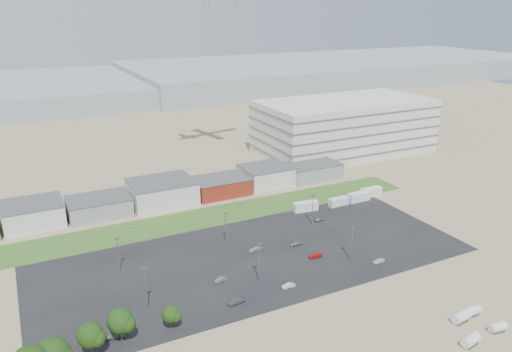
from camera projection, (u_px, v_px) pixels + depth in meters
ground at (273, 297)px, 120.20m from camera, size 700.00×700.00×0.00m
parking_lot at (254, 257)px, 139.21m from camera, size 120.00×50.00×0.01m
grass_strip at (197, 219)px, 164.09m from camera, size 160.00×16.00×0.02m
hills_backdrop at (129, 86)px, 401.68m from camera, size 700.00×200.00×9.00m
building_row at (131, 197)px, 171.59m from camera, size 170.00×20.00×8.00m
parking_garage at (344, 127)px, 234.66m from camera, size 80.00×40.00×25.00m
storage_tank_nw at (461, 317)px, 110.50m from camera, size 4.59×2.65×2.63m
storage_tank_ne at (472, 311)px, 112.83m from camera, size 4.07×2.11×2.42m
storage_tank_sw at (471, 340)px, 102.90m from camera, size 4.58×2.83×2.57m
storage_tank_se at (498, 327)px, 107.25m from camera, size 4.01×2.38×2.28m
box_trailer_a at (306, 206)px, 170.21m from camera, size 8.83×3.77×3.21m
box_trailer_b at (339, 202)px, 174.82m from camera, size 7.54×2.62×2.79m
box_trailer_c at (359, 197)px, 178.65m from camera, size 8.59×2.83×3.20m
box_trailer_d at (371, 192)px, 183.18m from camera, size 8.55×2.77×3.19m
tree_mid at (90, 337)px, 99.08m from camera, size 5.60×5.60×8.40m
tree_right at (120, 323)px, 103.19m from camera, size 5.83×5.83×8.75m
tree_near at (171, 316)px, 107.68m from camera, size 4.17×4.17×6.26m
lightpole_front_l at (146, 289)px, 113.85m from camera, size 1.25×0.52×10.61m
lightpole_front_m at (259, 263)px, 125.39m from camera, size 1.26×0.52×10.69m
lightpole_front_r at (352, 243)px, 136.56m from camera, size 1.16×0.48×9.84m
lightpole_back_l at (119, 255)px, 130.66m from camera, size 1.12×0.47×9.53m
lightpole_back_m at (226, 228)px, 146.01m from camera, size 1.14×0.48×9.72m
lightpole_back_r at (313, 210)px, 158.43m from camera, size 1.19×0.50×10.14m
parked_car_1 at (316, 256)px, 138.87m from camera, size 3.89×1.57×1.25m
parked_car_2 at (378, 261)px, 136.03m from camera, size 3.59×1.50×1.21m
parked_car_3 at (236, 301)px, 117.57m from camera, size 4.58×2.18×1.29m
parked_car_4 at (221, 279)px, 126.96m from camera, size 3.66×1.70×1.16m
parked_car_7 at (256, 250)px, 142.31m from camera, size 3.86×1.48×1.26m
parked_car_8 at (319, 219)px, 162.47m from camera, size 3.26×1.39×1.10m
parked_car_10 at (115, 335)px, 105.43m from camera, size 4.44×2.22×1.24m
parked_car_12 at (296, 244)px, 146.01m from camera, size 3.78×1.63×1.08m
parked_car_13 at (289, 286)px, 124.17m from camera, size 3.42×1.23×1.12m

